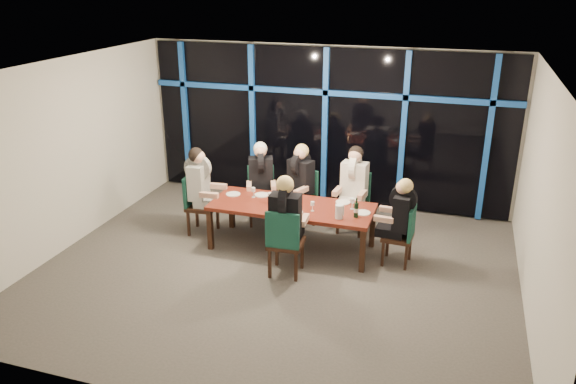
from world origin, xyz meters
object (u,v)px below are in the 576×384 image
chair_far_left (261,191)px  wine_bottle (356,210)px  water_pitcher (339,212)px  dining_table (292,209)px  chair_end_left (197,201)px  diner_end_right (400,209)px  diner_far_left (261,172)px  diner_far_right (354,177)px  chair_near_mid (284,240)px  chair_end_right (404,233)px  chair_far_mid (302,195)px  diner_near_mid (286,211)px  diner_end_left (201,179)px  diner_far_mid (299,174)px  chair_far_right (354,198)px

chair_far_left → wine_bottle: size_ratio=3.23×
water_pitcher → dining_table: bearing=150.1°
chair_end_left → diner_end_right: 3.43m
diner_far_left → diner_far_right: (1.62, 0.13, 0.02)m
chair_near_mid → wine_bottle: (0.89, 0.76, 0.27)m
chair_far_left → chair_end_right: size_ratio=1.07×
water_pitcher → wine_bottle: bearing=14.1°
dining_table → diner_far_right: 1.26m
water_pitcher → chair_far_mid: bearing=115.9°
chair_near_mid → dining_table: bearing=-82.6°
chair_end_left → diner_far_left: 1.21m
chair_end_left → chair_end_right: size_ratio=1.09×
wine_bottle → diner_near_mid: bearing=-143.1°
diner_end_left → water_pitcher: (2.46, -0.37, -0.13)m
wine_bottle → diner_end_left: bearing=174.6°
chair_near_mid → diner_far_mid: bearing=-83.7°
chair_end_left → chair_end_right: bearing=-96.4°
chair_far_mid → diner_near_mid: bearing=-59.6°
dining_table → chair_far_mid: chair_far_mid is taller
chair_far_mid → chair_end_left: bearing=-131.1°
diner_end_right → wine_bottle: bearing=-73.3°
chair_far_right → water_pitcher: 1.30m
chair_far_mid → wine_bottle: 1.61m
chair_end_right → diner_far_left: bearing=-103.6°
chair_end_right → diner_far_right: (-0.97, 0.93, 0.46)m
chair_far_right → chair_end_right: chair_far_right is taller
chair_far_mid → diner_end_right: size_ratio=1.11×
chair_far_left → chair_end_right: bearing=-39.9°
chair_end_right → chair_near_mid: size_ratio=0.89×
chair_end_right → diner_end_left: (-3.41, 0.11, 0.46)m
dining_table → water_pitcher: (0.83, -0.27, 0.18)m
chair_end_right → wine_bottle: (-0.71, -0.14, 0.34)m
diner_end_left → diner_far_left: bearing=-54.9°
chair_end_left → diner_end_left: (0.09, 0.01, 0.41)m
diner_far_right → diner_end_left: 2.57m
dining_table → diner_near_mid: size_ratio=2.50×
chair_end_left → diner_near_mid: diner_near_mid is taller
diner_end_left → diner_near_mid: bearing=-121.9°
chair_end_right → diner_near_mid: 1.87m
wine_bottle → diner_far_right: bearing=103.4°
wine_bottle → chair_far_left: bearing=151.9°
chair_far_left → diner_far_mid: 0.83m
water_pitcher → diner_end_left: bearing=159.7°
diner_end_left → diner_far_mid: bearing=-68.5°
chair_end_right → chair_far_mid: bearing=-113.0°
wine_bottle → water_pitcher: size_ratio=1.44×
chair_far_right → diner_far_mid: size_ratio=1.04×
chair_end_left → chair_far_right: bearing=-74.9°
chair_far_right → chair_near_mid: chair_near_mid is taller
chair_far_mid → diner_far_left: 0.83m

